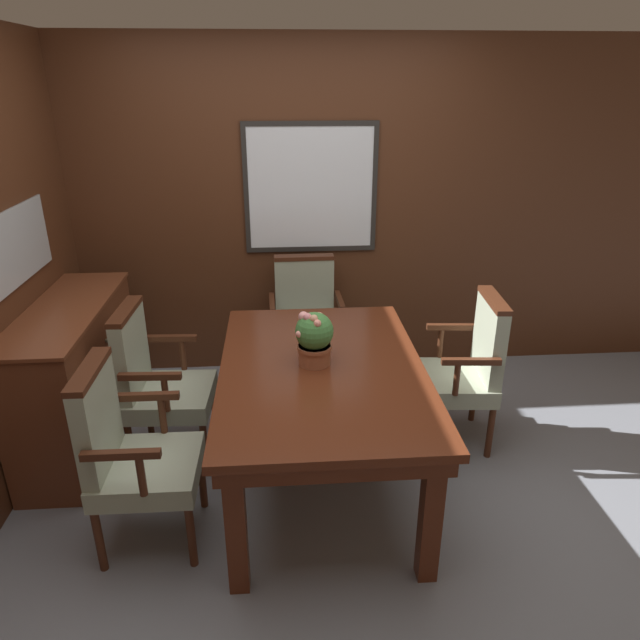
{
  "coord_description": "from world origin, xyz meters",
  "views": [
    {
      "loc": [
        -0.12,
        -2.55,
        2.16
      ],
      "look_at": [
        0.09,
        0.26,
        0.96
      ],
      "focal_mm": 32.0,
      "sensor_mm": 36.0,
      "label": 1
    }
  ],
  "objects": [
    {
      "name": "ground_plane",
      "position": [
        0.0,
        0.0,
        0.0
      ],
      "size": [
        14.0,
        14.0,
        0.0
      ],
      "primitive_type": "plane",
      "color": "gray"
    },
    {
      "name": "dining_table",
      "position": [
        0.09,
        0.11,
        0.66
      ],
      "size": [
        1.07,
        1.63,
        0.76
      ],
      "color": "#562614",
      "rests_on": "ground_plane"
    },
    {
      "name": "wall_back",
      "position": [
        0.0,
        1.64,
        1.23
      ],
      "size": [
        7.2,
        0.08,
        2.45
      ],
      "color": "#4C2816",
      "rests_on": "ground_plane"
    },
    {
      "name": "sideboard_cabinet",
      "position": [
        -1.38,
        0.65,
        0.46
      ],
      "size": [
        0.45,
        1.32,
        0.91
      ],
      "color": "brown",
      "rests_on": "ground_plane"
    },
    {
      "name": "chair_left_near",
      "position": [
        -0.86,
        -0.24,
        0.52
      ],
      "size": [
        0.49,
        0.53,
        0.97
      ],
      "rotation": [
        0.0,
        0.0,
        1.56
      ],
      "color": "#472314",
      "rests_on": "ground_plane"
    },
    {
      "name": "chair_head_far",
      "position": [
        0.07,
        1.3,
        0.52
      ],
      "size": [
        0.53,
        0.5,
        0.97
      ],
      "rotation": [
        0.0,
        0.0,
        0.02
      ],
      "color": "#472314",
      "rests_on": "ground_plane"
    },
    {
      "name": "chair_right_far",
      "position": [
        1.01,
        0.49,
        0.52
      ],
      "size": [
        0.52,
        0.55,
        0.97
      ],
      "rotation": [
        0.0,
        0.0,
        -1.65
      ],
      "color": "#472314",
      "rests_on": "ground_plane"
    },
    {
      "name": "potted_plant",
      "position": [
        0.05,
        0.15,
        0.91
      ],
      "size": [
        0.2,
        0.21,
        0.3
      ],
      "color": "#9E5638",
      "rests_on": "dining_table"
    },
    {
      "name": "chair_left_far",
      "position": [
        -0.86,
        0.46,
        0.52
      ],
      "size": [
        0.51,
        0.54,
        0.97
      ],
      "rotation": [
        0.0,
        0.0,
        1.52
      ],
      "color": "#472314",
      "rests_on": "ground_plane"
    }
  ]
}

